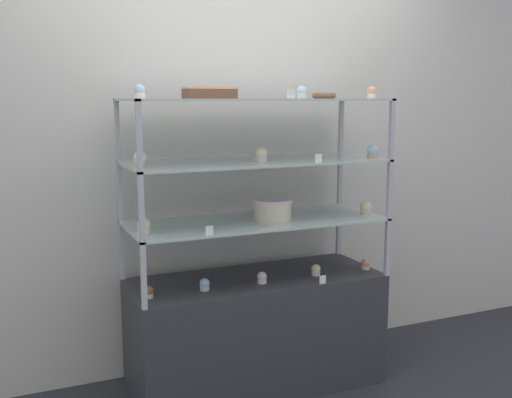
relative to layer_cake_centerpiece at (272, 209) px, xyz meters
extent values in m
plane|color=#2D2D33|center=(-0.08, 0.03, -0.98)|extent=(20.00, 20.00, 0.00)
cube|color=silver|center=(-0.08, 0.44, 0.32)|extent=(8.00, 0.05, 2.60)
cube|color=#333338|center=(-0.08, 0.03, -0.68)|extent=(1.34, 0.52, 0.61)
cube|color=#B7B7BC|center=(-0.74, 0.28, -0.21)|extent=(0.02, 0.02, 0.31)
cube|color=#B7B7BC|center=(0.58, 0.28, -0.21)|extent=(0.02, 0.02, 0.31)
cube|color=#B7B7BC|center=(-0.74, -0.22, -0.21)|extent=(0.02, 0.02, 0.31)
cube|color=#B7B7BC|center=(0.58, -0.22, -0.21)|extent=(0.02, 0.02, 0.31)
cube|color=#B2C6C1|center=(-0.08, 0.03, -0.06)|extent=(1.34, 0.52, 0.01)
cube|color=#B7B7BC|center=(-0.74, 0.28, 0.10)|extent=(0.02, 0.02, 0.31)
cube|color=#B7B7BC|center=(0.58, 0.28, 0.10)|extent=(0.02, 0.02, 0.31)
cube|color=#B7B7BC|center=(-0.74, -0.22, 0.10)|extent=(0.02, 0.02, 0.31)
cube|color=#B7B7BC|center=(0.58, -0.22, 0.10)|extent=(0.02, 0.02, 0.31)
cube|color=#B2C6C1|center=(-0.08, 0.03, 0.25)|extent=(1.34, 0.52, 0.01)
cube|color=#B7B7BC|center=(-0.74, 0.28, 0.42)|extent=(0.02, 0.02, 0.31)
cube|color=#B7B7BC|center=(0.58, 0.28, 0.42)|extent=(0.02, 0.02, 0.31)
cube|color=#B7B7BC|center=(-0.74, -0.22, 0.42)|extent=(0.02, 0.02, 0.31)
cube|color=#B7B7BC|center=(0.58, -0.22, 0.42)|extent=(0.02, 0.02, 0.31)
cube|color=#B2C6C1|center=(-0.08, 0.03, 0.57)|extent=(1.34, 0.52, 0.01)
cylinder|color=beige|center=(0.00, 0.00, -0.01)|extent=(0.20, 0.20, 0.09)
cylinder|color=silver|center=(0.00, 0.00, 0.05)|extent=(0.21, 0.21, 0.02)
cube|color=brown|center=(-0.31, 0.07, 0.60)|extent=(0.25, 0.12, 0.05)
cube|color=#E5996B|center=(-0.31, 0.07, 0.63)|extent=(0.26, 0.13, 0.01)
cylinder|color=beige|center=(-0.69, -0.06, -0.36)|extent=(0.05, 0.05, 0.02)
sphere|color=#8C5B42|center=(-0.69, -0.06, -0.33)|extent=(0.05, 0.05, 0.05)
cylinder|color=beige|center=(-0.40, -0.06, -0.36)|extent=(0.05, 0.05, 0.02)
sphere|color=silver|center=(-0.40, -0.06, -0.33)|extent=(0.05, 0.05, 0.05)
cylinder|color=white|center=(-0.09, -0.07, -0.36)|extent=(0.05, 0.05, 0.02)
sphere|color=silver|center=(-0.09, -0.07, -0.33)|extent=(0.05, 0.05, 0.05)
cylinder|color=white|center=(0.23, -0.06, -0.36)|extent=(0.05, 0.05, 0.02)
sphere|color=#F4EAB2|center=(0.23, -0.06, -0.33)|extent=(0.05, 0.05, 0.05)
cylinder|color=beige|center=(0.54, -0.07, -0.36)|extent=(0.05, 0.05, 0.02)
sphere|color=#E5996B|center=(0.54, -0.07, -0.33)|extent=(0.05, 0.05, 0.05)
cube|color=white|center=(0.19, -0.21, -0.35)|extent=(0.04, 0.00, 0.04)
cylinder|color=white|center=(-0.69, -0.04, -0.04)|extent=(0.06, 0.06, 0.03)
sphere|color=#F4EAB2|center=(-0.69, -0.04, -0.01)|extent=(0.06, 0.06, 0.06)
cylinder|color=beige|center=(0.53, -0.07, -0.04)|extent=(0.06, 0.06, 0.03)
sphere|color=#F4EAB2|center=(0.53, -0.07, -0.01)|extent=(0.06, 0.06, 0.06)
cube|color=white|center=(-0.42, -0.21, -0.03)|extent=(0.04, 0.00, 0.04)
cylinder|color=#CCB28C|center=(-0.69, -0.02, 0.27)|extent=(0.06, 0.06, 0.02)
sphere|color=white|center=(-0.69, -0.02, 0.30)|extent=(0.06, 0.06, 0.06)
cylinder|color=white|center=(-0.08, -0.03, 0.27)|extent=(0.06, 0.06, 0.02)
sphere|color=#F4EAB2|center=(-0.08, -0.03, 0.30)|extent=(0.06, 0.06, 0.06)
cylinder|color=#CCB28C|center=(0.55, -0.11, 0.27)|extent=(0.06, 0.06, 0.02)
sphere|color=silver|center=(0.55, -0.11, 0.30)|extent=(0.06, 0.06, 0.06)
cube|color=white|center=(0.15, -0.21, 0.28)|extent=(0.04, 0.00, 0.04)
cylinder|color=white|center=(-0.70, -0.08, 0.59)|extent=(0.05, 0.05, 0.03)
sphere|color=silver|center=(-0.70, -0.08, 0.61)|extent=(0.05, 0.05, 0.05)
cylinder|color=beige|center=(0.13, -0.06, 0.59)|extent=(0.05, 0.05, 0.03)
sphere|color=silver|center=(0.13, -0.06, 0.61)|extent=(0.05, 0.05, 0.05)
cylinder|color=beige|center=(0.55, -0.08, 0.59)|extent=(0.05, 0.05, 0.03)
sphere|color=#E5996B|center=(0.55, -0.08, 0.61)|extent=(0.05, 0.05, 0.05)
cube|color=white|center=(0.00, -0.21, 0.60)|extent=(0.04, 0.00, 0.04)
torus|color=brown|center=(0.34, 0.07, 0.59)|extent=(0.13, 0.13, 0.03)
camera|label=1|loc=(-1.31, -2.79, 0.58)|focal=42.00mm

